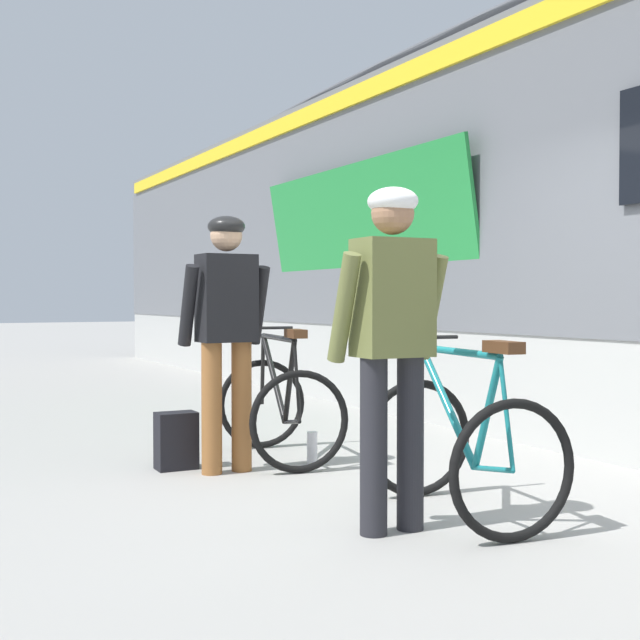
% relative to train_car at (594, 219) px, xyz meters
% --- Properties ---
extents(ground_plane, '(80.00, 80.00, 0.00)m').
position_rel_train_car_xyz_m(ground_plane, '(-3.24, -1.92, -1.97)').
color(ground_plane, '#A09E99').
extents(train_car, '(3.17, 21.84, 3.88)m').
position_rel_train_car_xyz_m(train_car, '(0.00, 0.00, 0.00)').
color(train_car, slate).
rests_on(train_car, ground).
extents(cyclist_near_in_dark, '(0.61, 0.31, 1.76)m').
position_rel_train_car_xyz_m(cyclist_near_in_dark, '(-4.03, -0.54, -0.91)').
color(cyclist_near_in_dark, '#935B2D').
rests_on(cyclist_near_in_dark, ground).
extents(cyclist_far_in_olive, '(0.62, 0.32, 1.76)m').
position_rel_train_car_xyz_m(cyclist_far_in_olive, '(-3.83, -2.31, -0.91)').
color(cyclist_far_in_olive, '#232328').
rests_on(cyclist_far_in_olive, ground).
extents(bicycle_near_black, '(0.88, 1.17, 0.99)m').
position_rel_train_car_xyz_m(bicycle_near_black, '(-3.52, -0.31, -1.56)').
color(bicycle_near_black, black).
rests_on(bicycle_near_black, ground).
extents(bicycle_far_teal, '(0.85, 1.16, 0.99)m').
position_rel_train_car_xyz_m(bicycle_far_teal, '(-3.35, -2.25, -1.56)').
color(bicycle_far_teal, black).
rests_on(bicycle_far_teal, ground).
extents(backpack_on_platform, '(0.28, 0.19, 0.40)m').
position_rel_train_car_xyz_m(backpack_on_platform, '(-4.31, -0.27, -1.77)').
color(backpack_on_platform, black).
rests_on(backpack_on_platform, ground).
extents(water_bottle_near_the_bikes, '(0.08, 0.08, 0.23)m').
position_rel_train_car_xyz_m(water_bottle_near_the_bikes, '(-3.38, -0.56, -1.85)').
color(water_bottle_near_the_bikes, silver).
rests_on(water_bottle_near_the_bikes, ground).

